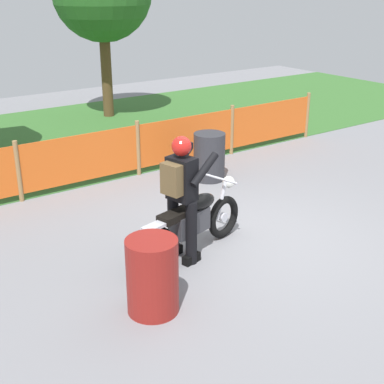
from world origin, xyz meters
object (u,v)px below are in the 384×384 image
Objects in this scene: motorcycle_lead at (193,223)px; rider_lead at (181,193)px; oil_drum at (152,276)px; spare_drum at (209,157)px.

rider_lead is (-0.21, -0.05, 0.50)m from motorcycle_lead.
motorcycle_lead is 2.22× the size of oil_drum.
oil_drum is at bearing -152.75° from rider_lead.
spare_drum is at bearing 44.62° from oil_drum.
motorcycle_lead reaches higher than spare_drum.
motorcycle_lead reaches higher than oil_drum.
oil_drum is (-1.15, -0.85, -0.02)m from motorcycle_lead.
spare_drum is (3.09, 3.04, 0.00)m from oil_drum.
oil_drum is at bearing -156.65° from motorcycle_lead.
rider_lead is at bearing -179.49° from motorcycle_lead.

